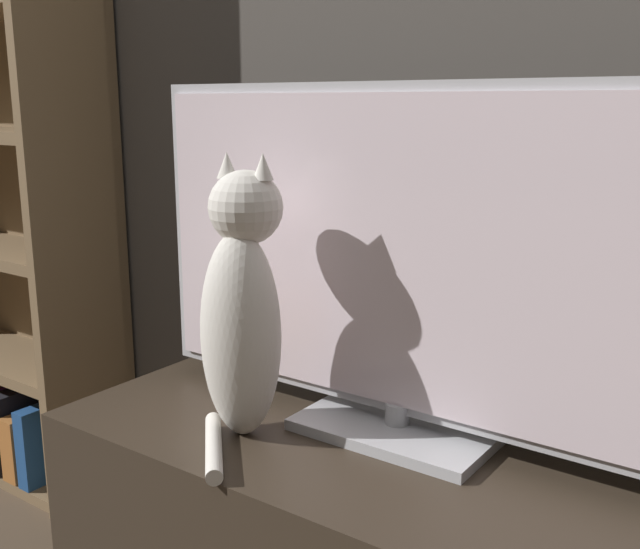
# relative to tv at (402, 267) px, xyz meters

# --- Properties ---
(tv) EXTENTS (1.07, 0.21, 0.61)m
(tv) POSITION_rel_tv_xyz_m (0.00, 0.00, 0.00)
(tv) COLOR #B7B7BC
(tv) RESTS_ON tv_stand
(cat) EXTENTS (0.19, 0.28, 0.50)m
(cat) POSITION_rel_tv_xyz_m (-0.23, -0.15, -0.08)
(cat) COLOR silver
(cat) RESTS_ON tv_stand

